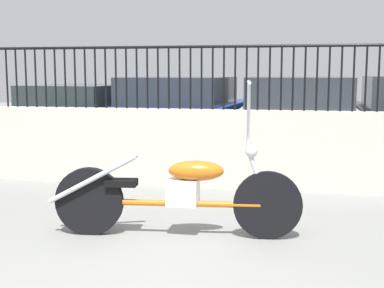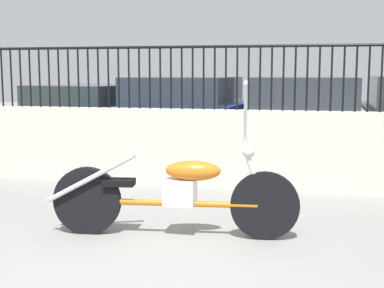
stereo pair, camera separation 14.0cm
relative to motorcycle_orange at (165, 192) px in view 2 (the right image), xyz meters
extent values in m
plane|color=gray|center=(0.13, -1.06, -0.41)|extent=(40.00, 40.00, 0.00)
cube|color=beige|center=(0.13, 2.13, 0.09)|extent=(8.24, 0.18, 1.00)
cylinder|color=black|center=(-2.93, 2.13, 1.00)|extent=(0.02, 0.02, 0.80)
cylinder|color=black|center=(-2.79, 2.13, 1.00)|extent=(0.02, 0.02, 0.80)
cylinder|color=black|center=(-2.64, 2.13, 1.00)|extent=(0.02, 0.02, 0.80)
cylinder|color=black|center=(-2.50, 2.13, 1.00)|extent=(0.02, 0.02, 0.80)
cylinder|color=black|center=(-2.36, 2.13, 1.00)|extent=(0.02, 0.02, 0.80)
cylinder|color=black|center=(-2.22, 2.13, 1.00)|extent=(0.02, 0.02, 0.80)
cylinder|color=black|center=(-2.08, 2.13, 1.00)|extent=(0.02, 0.02, 0.80)
cylinder|color=black|center=(-1.93, 2.13, 1.00)|extent=(0.02, 0.02, 0.80)
cylinder|color=black|center=(-1.79, 2.13, 1.00)|extent=(0.02, 0.02, 0.80)
cylinder|color=black|center=(-1.65, 2.13, 1.00)|extent=(0.02, 0.02, 0.80)
cylinder|color=black|center=(-1.51, 2.13, 1.00)|extent=(0.02, 0.02, 0.80)
cylinder|color=black|center=(-1.37, 2.13, 1.00)|extent=(0.02, 0.02, 0.80)
cylinder|color=black|center=(-1.22, 2.13, 1.00)|extent=(0.02, 0.02, 0.80)
cylinder|color=black|center=(-1.08, 2.13, 1.00)|extent=(0.02, 0.02, 0.80)
cylinder|color=black|center=(-0.94, 2.13, 1.00)|extent=(0.02, 0.02, 0.80)
cylinder|color=black|center=(-0.80, 2.13, 1.00)|extent=(0.02, 0.02, 0.80)
cylinder|color=black|center=(-0.66, 2.13, 1.00)|extent=(0.02, 0.02, 0.80)
cylinder|color=black|center=(-0.51, 2.13, 1.00)|extent=(0.02, 0.02, 0.80)
cylinder|color=black|center=(-0.37, 2.13, 1.00)|extent=(0.02, 0.02, 0.80)
cylinder|color=black|center=(-0.23, 2.13, 1.00)|extent=(0.02, 0.02, 0.80)
cylinder|color=black|center=(-0.09, 2.13, 1.00)|extent=(0.02, 0.02, 0.80)
cylinder|color=black|center=(0.05, 2.13, 1.00)|extent=(0.02, 0.02, 0.80)
cylinder|color=black|center=(0.20, 2.13, 1.00)|extent=(0.02, 0.02, 0.80)
cylinder|color=black|center=(0.34, 2.13, 1.00)|extent=(0.02, 0.02, 0.80)
cylinder|color=black|center=(0.48, 2.13, 1.00)|extent=(0.02, 0.02, 0.80)
cylinder|color=black|center=(0.62, 2.13, 1.00)|extent=(0.02, 0.02, 0.80)
cylinder|color=black|center=(0.76, 2.13, 1.00)|extent=(0.02, 0.02, 0.80)
cylinder|color=black|center=(0.91, 2.13, 1.00)|extent=(0.02, 0.02, 0.80)
cylinder|color=black|center=(1.05, 2.13, 1.00)|extent=(0.02, 0.02, 0.80)
cylinder|color=black|center=(1.19, 2.13, 1.00)|extent=(0.02, 0.02, 0.80)
cylinder|color=black|center=(1.33, 2.13, 1.00)|extent=(0.02, 0.02, 0.80)
cylinder|color=black|center=(1.47, 2.13, 1.00)|extent=(0.02, 0.02, 0.80)
cylinder|color=black|center=(1.62, 2.13, 1.00)|extent=(0.02, 0.02, 0.80)
cylinder|color=black|center=(1.76, 2.13, 1.00)|extent=(0.02, 0.02, 0.80)
cylinder|color=black|center=(1.90, 2.13, 1.00)|extent=(0.02, 0.02, 0.80)
cylinder|color=black|center=(2.04, 2.13, 1.00)|extent=(0.02, 0.02, 0.80)
cylinder|color=black|center=(0.13, 2.13, 1.38)|extent=(8.24, 0.04, 0.04)
cylinder|color=black|center=(0.89, 0.10, -0.10)|extent=(0.61, 0.12, 0.61)
cylinder|color=black|center=(-0.71, -0.08, -0.10)|extent=(0.63, 0.15, 0.62)
cylinder|color=orange|center=(0.09, 0.01, -0.10)|extent=(1.48, 0.22, 0.06)
cube|color=silver|center=(0.14, 0.02, 0.00)|extent=(0.28, 0.18, 0.24)
ellipsoid|color=orange|center=(0.26, 0.03, 0.20)|extent=(0.52, 0.25, 0.18)
cube|color=black|center=(-0.42, -0.05, 0.08)|extent=(0.30, 0.19, 0.06)
cylinder|color=silver|center=(0.80, 0.09, 0.15)|extent=(0.22, 0.07, 0.51)
sphere|color=silver|center=(0.74, 0.08, 0.38)|extent=(0.11, 0.11, 0.11)
cylinder|color=silver|center=(0.71, 0.08, 0.69)|extent=(0.03, 0.03, 0.58)
cylinder|color=silver|center=(0.71, 0.08, 0.98)|extent=(0.09, 0.52, 0.03)
cylinder|color=silver|center=(-0.66, -0.14, 0.12)|extent=(0.80, 0.13, 0.46)
cylinder|color=silver|center=(-0.67, -0.01, 0.12)|extent=(0.80, 0.13, 0.46)
cylinder|color=black|center=(-3.32, 6.18, -0.09)|extent=(0.18, 0.65, 0.64)
cylinder|color=black|center=(-1.73, 6.01, -0.09)|extent=(0.18, 0.65, 0.64)
cylinder|color=black|center=(-3.62, 3.49, -0.09)|extent=(0.18, 0.65, 0.64)
cylinder|color=black|center=(-2.03, 3.31, -0.09)|extent=(0.18, 0.65, 0.64)
cube|color=#1E5933|center=(-2.67, 4.75, 0.13)|extent=(2.18, 4.53, 0.60)
cube|color=#2D3338|center=(-2.70, 4.53, 0.63)|extent=(1.76, 2.25, 0.41)
cylinder|color=black|center=(-1.68, 5.82, -0.09)|extent=(0.15, 0.65, 0.64)
cylinder|color=black|center=(0.06, 5.71, -0.09)|extent=(0.15, 0.65, 0.64)
cylinder|color=black|center=(-1.83, 3.41, -0.09)|extent=(0.15, 0.65, 0.64)
cylinder|color=black|center=(-0.09, 3.30, -0.09)|extent=(0.15, 0.65, 0.64)
cube|color=navy|center=(-0.89, 4.56, 0.17)|extent=(2.10, 4.01, 0.68)
cube|color=#2D3338|center=(-0.90, 4.37, 0.75)|extent=(1.78, 1.97, 0.46)
cylinder|color=black|center=(0.20, 6.09, -0.09)|extent=(0.12, 0.64, 0.64)
cylinder|color=black|center=(1.95, 6.12, -0.09)|extent=(0.12, 0.64, 0.64)
cylinder|color=black|center=(0.24, 3.61, -0.09)|extent=(0.12, 0.64, 0.64)
cylinder|color=black|center=(2.00, 3.64, -0.09)|extent=(0.12, 0.64, 0.64)
cube|color=#B7BABF|center=(1.10, 4.86, 0.16)|extent=(1.93, 4.03, 0.65)
cube|color=#2D3338|center=(1.10, 4.66, 0.73)|extent=(1.71, 1.95, 0.50)
cylinder|color=black|center=(2.23, 6.34, -0.09)|extent=(0.13, 0.64, 0.64)
cylinder|color=black|center=(2.14, 3.69, -0.09)|extent=(0.13, 0.64, 0.64)
camera|label=1|loc=(1.15, -4.54, 1.07)|focal=50.00mm
camera|label=2|loc=(1.29, -4.51, 1.07)|focal=50.00mm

